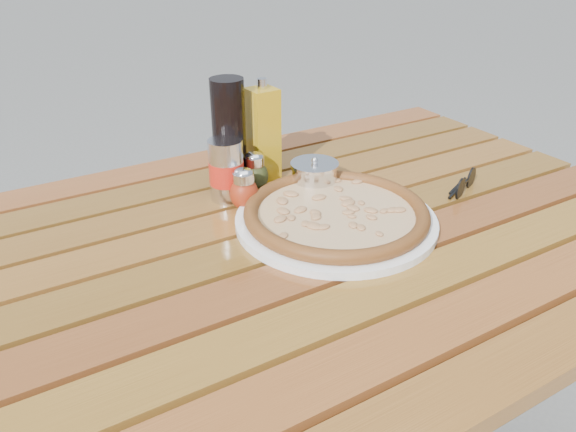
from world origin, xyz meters
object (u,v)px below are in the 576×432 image
plate (336,220)px  pepper_shaker (244,189)px  oregano_shaker (255,172)px  parmesan_tin (314,176)px  table (294,273)px  sunglasses (464,184)px  soda_can (226,170)px  olive_oil_cruet (263,134)px  pizza (336,212)px  dark_bottle (229,134)px

plate → pepper_shaker: 0.18m
oregano_shaker → parmesan_tin: size_ratio=0.65×
table → pepper_shaker: bearing=99.9°
sunglasses → soda_can: bearing=128.5°
soda_can → olive_oil_cruet: olive_oil_cruet is taller
olive_oil_cruet → sunglasses: (0.31, -0.27, -0.08)m
plate → table: bearing=179.3°
oregano_shaker → sunglasses: bearing=-32.0°
parmesan_tin → olive_oil_cruet: bearing=117.8°
table → pepper_shaker: (-0.02, 0.14, 0.11)m
soda_can → pizza: bearing=-58.2°
table → parmesan_tin: size_ratio=11.14×
pepper_shaker → dark_bottle: bearing=77.2°
oregano_shaker → pepper_shaker: bearing=-132.3°
pizza → parmesan_tin: 0.14m
soda_can → sunglasses: bearing=-27.2°
plate → oregano_shaker: 0.21m
plate → pepper_shaker: (-0.11, 0.14, 0.03)m
dark_bottle → parmesan_tin: 0.19m
pepper_shaker → plate: bearing=-51.5°
pizza → oregano_shaker: bearing=105.7°
oregano_shaker → sunglasses: (0.36, -0.22, -0.02)m
parmesan_tin → sunglasses: 0.30m
pepper_shaker → oregano_shaker: same height
sunglasses → dark_bottle: bearing=121.2°
pepper_shaker → olive_oil_cruet: olive_oil_cruet is taller
parmesan_tin → table: bearing=-133.9°
pepper_shaker → soda_can: bearing=99.5°
table → oregano_shaker: size_ratio=17.07×
table → olive_oil_cruet: bearing=73.0°
oregano_shaker → pizza: bearing=-74.3°
olive_oil_cruet → soda_can: bearing=-154.9°
plate → oregano_shaker: size_ratio=4.39×
dark_bottle → soda_can: 0.08m
oregano_shaker → soda_can: (-0.06, -0.01, 0.02)m
table → parmesan_tin: bearing=46.1°
pizza → dark_bottle: 0.27m
table → dark_bottle: 0.31m
table → plate: 0.12m
table → sunglasses: (0.39, -0.02, 0.09)m
oregano_shaker → soda_can: soda_can is taller
table → soda_can: bearing=99.8°
plate → parmesan_tin: (0.04, 0.14, 0.02)m
table → pepper_shaker: size_ratio=17.07×
oregano_shaker → sunglasses: size_ratio=0.77×
table → oregano_shaker: bearing=81.2°
olive_oil_cruet → dark_bottle: bearing=180.0°
plate → olive_oil_cruet: size_ratio=1.71×
olive_oil_cruet → pepper_shaker: bearing=-133.4°
table → sunglasses: size_ratio=13.19×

